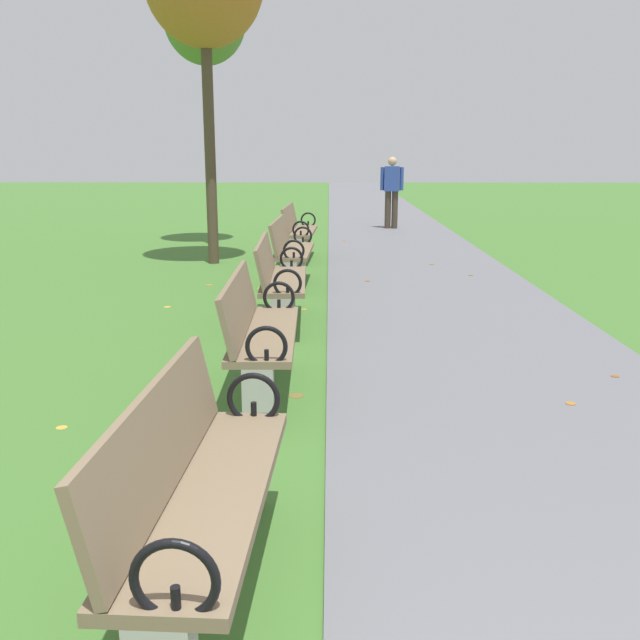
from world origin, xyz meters
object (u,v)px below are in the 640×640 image
Objects in this scene: pedestrian_walking at (392,189)px; park_bench_5 at (290,250)px; park_bench_3 at (258,332)px; park_bench_6 at (298,231)px; tree_2 at (205,21)px; park_bench_4 at (279,280)px; park_bench_2 at (197,489)px.

park_bench_5 is at bearing -105.51° from pedestrian_walking.
pedestrian_walking is (1.95, 7.04, 0.44)m from park_bench_5.
park_bench_6 is (0.00, 6.68, 0.00)m from park_bench_3.
park_bench_6 is 4.48m from tree_2.
park_bench_4 is 1.00× the size of pedestrian_walking.
pedestrian_walking reaches higher than park_bench_3.
park_bench_5 is 7.32m from pedestrian_walking.
park_bench_2 is 1.00× the size of park_bench_4.
park_bench_2 is 13.97m from pedestrian_walking.
tree_2 is at bearing 101.47° from park_bench_3.
tree_2 reaches higher than pedestrian_walking.
park_bench_3 is at bearing -78.53° from tree_2.
tree_2 is at bearing 131.27° from park_bench_6.
pedestrian_walking is at bearing 80.25° from park_bench_3.
pedestrian_walking reaches higher than park_bench_6.
park_bench_5 is (-0.00, 6.79, 0.00)m from park_bench_2.
park_bench_3 and park_bench_4 have the same top height.
park_bench_2 is at bearing -90.00° from park_bench_6.
park_bench_4 is at bearing -101.96° from pedestrian_walking.
pedestrian_walking reaches higher than park_bench_4.
park_bench_6 is at bearing 90.00° from park_bench_5.
tree_2 is (-1.76, 2.01, 3.60)m from park_bench_6.
park_bench_6 is (0.00, 2.35, 0.00)m from park_bench_5.
park_bench_6 is at bearing 90.00° from park_bench_3.
pedestrian_walking is at bearing 67.38° from park_bench_6.
park_bench_2 is at bearing -90.00° from park_bench_3.
pedestrian_walking is (3.72, 2.68, -3.16)m from tree_2.
park_bench_6 is 1.00× the size of pedestrian_walking.
park_bench_6 is 0.33× the size of tree_2.
park_bench_2 and park_bench_5 have the same top height.
pedestrian_walking reaches higher than park_bench_2.
park_bench_5 is 0.33× the size of tree_2.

